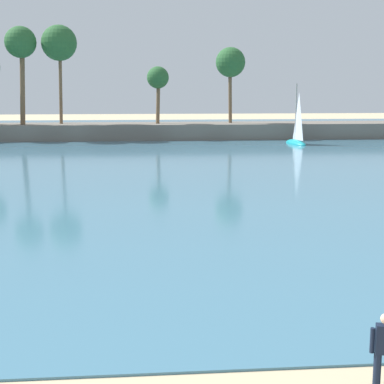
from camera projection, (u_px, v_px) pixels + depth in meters
The scene contains 4 objects.
sea at pixel (138, 146), 60.21m from camera, with size 220.00×97.31×0.06m, color teal.
palm_headland at pixel (107, 113), 67.92m from camera, with size 101.41×6.36×12.65m.
person_at_waterline at pixel (384, 352), 11.57m from camera, with size 0.53×0.28×1.67m.
sailboat_near_shore at pixel (296, 138), 62.34m from camera, with size 1.85×4.70×6.65m.
Camera 1 is at (-0.05, -3.83, 5.92)m, focal length 56.35 mm.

